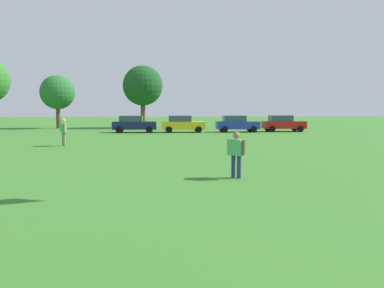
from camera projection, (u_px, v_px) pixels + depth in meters
ground_plane at (157, 141)px, 29.34m from camera, size 160.00×160.00×0.00m
adult_bystander at (236, 151)px, 13.79m from camera, size 0.59×0.59×1.63m
bystander_near_trees at (64, 130)px, 25.44m from camera, size 0.55×0.76×1.77m
parked_car_navy_0 at (134, 124)px, 39.31m from camera, size 4.30×2.02×1.68m
parked_car_yellow_1 at (182, 124)px, 39.61m from camera, size 4.30×2.02×1.68m
parked_car_blue_2 at (237, 124)px, 40.08m from camera, size 4.30×2.02×1.68m
parked_car_red_3 at (283, 123)px, 40.89m from camera, size 4.30×2.02×1.68m
tree_center at (57, 92)px, 47.13m from camera, size 4.08×4.08×6.36m
tree_far_right at (143, 86)px, 48.26m from camera, size 4.88×4.88×7.61m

